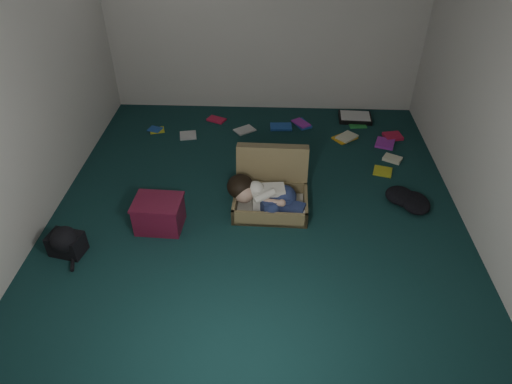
{
  "coord_description": "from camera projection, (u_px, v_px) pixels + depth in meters",
  "views": [
    {
      "loc": [
        0.14,
        -3.48,
        2.89
      ],
      "look_at": [
        0.0,
        -0.15,
        0.35
      ],
      "focal_mm": 32.0,
      "sensor_mm": 36.0,
      "label": 1
    }
  ],
  "objects": [
    {
      "name": "wall_front",
      "position": [
        235.0,
        313.0,
        1.95
      ],
      "size": [
        4.5,
        0.0,
        4.5
      ],
      "primitive_type": "plane",
      "rotation": [
        -1.57,
        0.0,
        0.0
      ],
      "color": "silver",
      "rests_on": "ground"
    },
    {
      "name": "maroon_bin",
      "position": [
        159.0,
        214.0,
        4.25
      ],
      "size": [
        0.46,
        0.37,
        0.3
      ],
      "rotation": [
        0.0,
        0.0,
        -0.05
      ],
      "color": "maroon",
      "rests_on": "floor"
    },
    {
      "name": "paper_tray",
      "position": [
        355.0,
        117.0,
        6.01
      ],
      "size": [
        0.44,
        0.34,
        0.06
      ],
      "rotation": [
        0.0,
        0.0,
        -0.05
      ],
      "color": "black",
      "rests_on": "floor"
    },
    {
      "name": "clothing_pile",
      "position": [
        405.0,
        200.0,
        4.54
      ],
      "size": [
        0.44,
        0.36,
        0.14
      ],
      "primitive_type": null,
      "rotation": [
        0.0,
        0.0,
        -0.02
      ],
      "color": "black",
      "rests_on": "floor"
    },
    {
      "name": "wall_back",
      "position": [
        265.0,
        10.0,
        5.52
      ],
      "size": [
        4.5,
        0.0,
        4.5
      ],
      "primitive_type": "plane",
      "rotation": [
        1.57,
        0.0,
        0.0
      ],
      "color": "silver",
      "rests_on": "ground"
    },
    {
      "name": "wall_right",
      "position": [
        505.0,
        93.0,
        3.67
      ],
      "size": [
        0.0,
        4.5,
        4.5
      ],
      "primitive_type": "plane",
      "rotation": [
        1.57,
        0.0,
        -1.57
      ],
      "color": "silver",
      "rests_on": "ground"
    },
    {
      "name": "backpack",
      "position": [
        66.0,
        243.0,
        4.0
      ],
      "size": [
        0.41,
        0.36,
        0.22
      ],
      "primitive_type": null,
      "rotation": [
        0.0,
        0.0,
        -0.21
      ],
      "color": "black",
      "rests_on": "floor"
    },
    {
      "name": "wall_left",
      "position": [
        18.0,
        84.0,
        3.8
      ],
      "size": [
        0.0,
        4.5,
        4.5
      ],
      "primitive_type": "plane",
      "rotation": [
        1.57,
        0.0,
        1.57
      ],
      "color": "silver",
      "rests_on": "ground"
    },
    {
      "name": "floor",
      "position": [
        257.0,
        211.0,
        4.52
      ],
      "size": [
        4.5,
        4.5,
        0.0
      ],
      "primitive_type": "plane",
      "color": "#123333",
      "rests_on": "ground"
    },
    {
      "name": "person",
      "position": [
        265.0,
        196.0,
        4.39
      ],
      "size": [
        0.78,
        0.39,
        0.33
      ],
      "rotation": [
        0.0,
        0.0,
        -0.02
      ],
      "color": "white",
      "rests_on": "suitcase"
    },
    {
      "name": "book_scatter",
      "position": [
        301.0,
        136.0,
        5.66
      ],
      "size": [
        3.2,
        1.38,
        0.02
      ],
      "color": "gold",
      "rests_on": "floor"
    },
    {
      "name": "suitcase",
      "position": [
        271.0,
        188.0,
        4.55
      ],
      "size": [
        0.74,
        0.72,
        0.53
      ],
      "rotation": [
        0.0,
        0.0,
        -0.02
      ],
      "color": "olive",
      "rests_on": "floor"
    }
  ]
}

